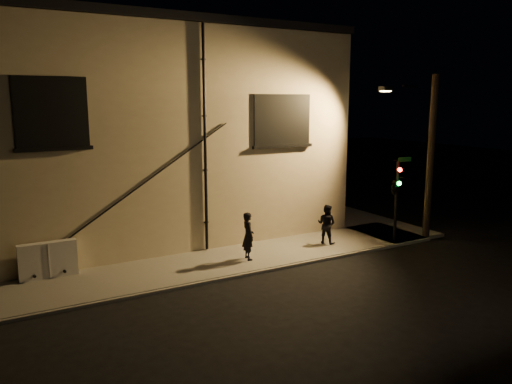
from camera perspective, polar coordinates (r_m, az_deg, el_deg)
ground at (r=17.72m, az=3.71°, el=-8.55°), size 90.00×90.00×0.00m
sidewalk at (r=21.89m, az=0.07°, el=-4.64°), size 21.00×16.00×0.12m
building at (r=23.84m, az=-14.49°, el=6.86°), size 16.20×12.23×8.80m
utility_cabinet at (r=17.51m, az=-22.67°, el=-7.18°), size 1.78×0.30×1.17m
pedestrian_a at (r=17.89m, az=-0.90°, el=-5.04°), size 0.50×0.68×1.73m
pedestrian_b at (r=20.09m, az=8.06°, el=-3.64°), size 0.89×0.96×1.58m
traffic_signal at (r=20.60m, az=15.65°, el=0.66°), size 1.37×2.00×3.39m
streetlamp_pole at (r=21.65m, az=19.02°, el=4.25°), size 2.02×1.38×6.79m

